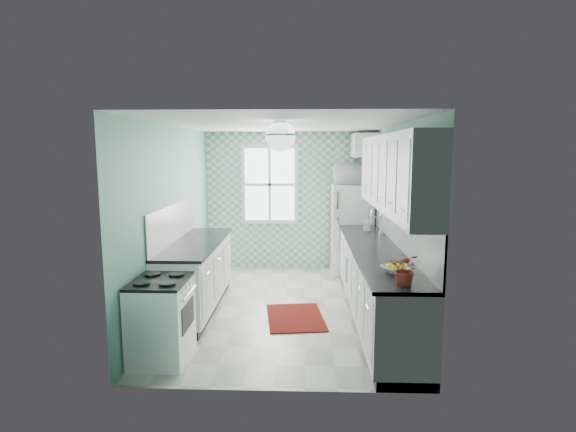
{
  "coord_description": "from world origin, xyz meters",
  "views": [
    {
      "loc": [
        0.27,
        -6.0,
        2.16
      ],
      "look_at": [
        0.05,
        0.25,
        1.25
      ],
      "focal_mm": 28.0,
      "sensor_mm": 36.0,
      "label": 1
    }
  ],
  "objects_px": {
    "fridge": "(351,229)",
    "microwave": "(353,174)",
    "potted_plant": "(406,269)",
    "ceiling_light": "(280,136)",
    "fruit_bowl": "(396,269)",
    "stove": "(162,318)",
    "sink": "(367,236)"
  },
  "relations": [
    {
      "from": "fridge",
      "to": "ceiling_light",
      "type": "bearing_deg",
      "value": -117.17
    },
    {
      "from": "ceiling_light",
      "to": "fridge",
      "type": "distance_m",
      "value": 3.2
    },
    {
      "from": "fruit_bowl",
      "to": "microwave",
      "type": "xyz_separation_m",
      "value": [
        -0.09,
        3.35,
        0.78
      ]
    },
    {
      "from": "stove",
      "to": "microwave",
      "type": "height_order",
      "value": "microwave"
    },
    {
      "from": "sink",
      "to": "fruit_bowl",
      "type": "bearing_deg",
      "value": -86.34
    },
    {
      "from": "microwave",
      "to": "sink",
      "type": "bearing_deg",
      "value": 91.24
    },
    {
      "from": "ceiling_light",
      "to": "fruit_bowl",
      "type": "bearing_deg",
      "value": -32.55
    },
    {
      "from": "sink",
      "to": "microwave",
      "type": "xyz_separation_m",
      "value": [
        -0.09,
        1.28,
        0.83
      ]
    },
    {
      "from": "potted_plant",
      "to": "fridge",
      "type": "bearing_deg",
      "value": 91.37
    },
    {
      "from": "fruit_bowl",
      "to": "potted_plant",
      "type": "distance_m",
      "value": 0.45
    },
    {
      "from": "potted_plant",
      "to": "ceiling_light",
      "type": "bearing_deg",
      "value": 135.03
    },
    {
      "from": "ceiling_light",
      "to": "sink",
      "type": "bearing_deg",
      "value": 47.29
    },
    {
      "from": "fridge",
      "to": "microwave",
      "type": "xyz_separation_m",
      "value": [
        0.0,
        0.0,
        0.97
      ]
    },
    {
      "from": "ceiling_light",
      "to": "sink",
      "type": "height_order",
      "value": "ceiling_light"
    },
    {
      "from": "ceiling_light",
      "to": "microwave",
      "type": "height_order",
      "value": "ceiling_light"
    },
    {
      "from": "potted_plant",
      "to": "microwave",
      "type": "xyz_separation_m",
      "value": [
        -0.09,
        3.79,
        0.66
      ]
    },
    {
      "from": "fridge",
      "to": "stove",
      "type": "relative_size",
      "value": 1.9
    },
    {
      "from": "sink",
      "to": "fruit_bowl",
      "type": "xyz_separation_m",
      "value": [
        -0.0,
        -2.07,
        0.05
      ]
    },
    {
      "from": "stove",
      "to": "sink",
      "type": "xyz_separation_m",
      "value": [
        2.4,
        2.1,
        0.49
      ]
    },
    {
      "from": "sink",
      "to": "microwave",
      "type": "relative_size",
      "value": 0.89
    },
    {
      "from": "fruit_bowl",
      "to": "stove",
      "type": "bearing_deg",
      "value": -179.24
    },
    {
      "from": "ceiling_light",
      "to": "sink",
      "type": "xyz_separation_m",
      "value": [
        1.2,
        1.3,
        -1.39
      ]
    },
    {
      "from": "ceiling_light",
      "to": "fruit_bowl",
      "type": "distance_m",
      "value": 1.96
    },
    {
      "from": "ceiling_light",
      "to": "stove",
      "type": "distance_m",
      "value": 2.37
    },
    {
      "from": "fruit_bowl",
      "to": "potted_plant",
      "type": "relative_size",
      "value": 0.89
    },
    {
      "from": "ceiling_light",
      "to": "fruit_bowl",
      "type": "xyz_separation_m",
      "value": [
        1.2,
        -0.77,
        -1.35
      ]
    },
    {
      "from": "stove",
      "to": "potted_plant",
      "type": "bearing_deg",
      "value": -12.3
    },
    {
      "from": "microwave",
      "to": "fruit_bowl",
      "type": "bearing_deg",
      "value": 88.61
    },
    {
      "from": "ceiling_light",
      "to": "potted_plant",
      "type": "xyz_separation_m",
      "value": [
        1.2,
        -1.2,
        -1.23
      ]
    },
    {
      "from": "sink",
      "to": "stove",
      "type": "bearing_deg",
      "value": -135.06
    },
    {
      "from": "ceiling_light",
      "to": "stove",
      "type": "xyz_separation_m",
      "value": [
        -1.2,
        -0.8,
        -1.88
      ]
    },
    {
      "from": "fruit_bowl",
      "to": "microwave",
      "type": "distance_m",
      "value": 3.44
    }
  ]
}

